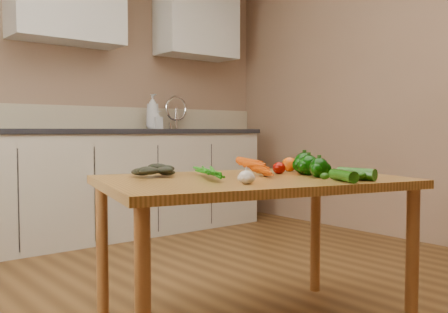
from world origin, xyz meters
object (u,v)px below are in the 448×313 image
at_px(pepper_c, 319,168).
at_px(pepper_a, 309,165).
at_px(zucchini_b, 343,176).
at_px(garlic_bulb, 246,177).
at_px(soap_bottle_a, 153,112).
at_px(soap_bottle_b, 158,120).
at_px(leafy_greens, 154,167).
at_px(table, 251,195).
at_px(pepper_b, 304,164).
at_px(zucchini_a, 356,174).
at_px(carrot_bunch, 243,170).
at_px(tomato_a, 279,168).
at_px(tomato_b, 290,164).
at_px(soap_bottle_c, 156,121).
at_px(tomato_c, 301,165).

bearing_deg(pepper_c, pepper_a, 62.41).
bearing_deg(zucchini_b, garlic_bulb, 153.72).
distance_m(soap_bottle_a, pepper_c, 2.64).
relative_size(soap_bottle_b, leafy_greens, 0.90).
bearing_deg(table, pepper_b, 8.51).
bearing_deg(soap_bottle_a, zucchini_a, -106.88).
xyz_separation_m(carrot_bunch, leafy_greens, (-0.31, 0.24, 0.01)).
xyz_separation_m(garlic_bulb, tomato_a, (0.41, 0.23, 0.00)).
bearing_deg(soap_bottle_b, soap_bottle_a, 33.09).
xyz_separation_m(soap_bottle_a, soap_bottle_b, (0.02, -0.05, -0.08)).
height_order(table, pepper_c, pepper_c).
height_order(pepper_b, tomato_b, pepper_b).
bearing_deg(zucchini_b, soap_bottle_c, 73.40).
height_order(leafy_greens, zucchini_a, leafy_greens).
bearing_deg(table, leafy_greens, 152.56).
height_order(pepper_c, zucchini_b, pepper_c).
distance_m(tomato_c, zucchini_b, 0.48).
bearing_deg(pepper_b, soap_bottle_a, 75.49).
bearing_deg(soap_bottle_b, table, 165.15).
relative_size(tomato_a, zucchini_b, 0.38).
xyz_separation_m(table, pepper_a, (0.28, -0.08, 0.12)).
height_order(pepper_c, tomato_b, pepper_c).
height_order(soap_bottle_b, zucchini_b, soap_bottle_b).
distance_m(pepper_b, zucchini_a, 0.32).
height_order(carrot_bunch, pepper_b, pepper_b).
xyz_separation_m(carrot_bunch, tomato_c, (0.39, 0.01, 0.00)).
bearing_deg(leafy_greens, zucchini_b, -53.49).
bearing_deg(tomato_a, pepper_b, -43.84).
bearing_deg(garlic_bulb, pepper_c, -1.14).
bearing_deg(pepper_c, table, 139.09).
bearing_deg(pepper_c, carrot_bunch, 133.19).
bearing_deg(pepper_b, pepper_a, -116.74).
distance_m(pepper_a, zucchini_b, 0.30).
bearing_deg(tomato_c, pepper_c, -123.00).
distance_m(soap_bottle_c, pepper_a, 2.58).
bearing_deg(leafy_greens, pepper_b, -27.66).
bearing_deg(garlic_bulb, zucchini_b, -26.28).
relative_size(soap_bottle_b, zucchini_a, 0.99).
relative_size(table, soap_bottle_a, 4.54).
bearing_deg(tomato_c, zucchini_b, -117.31).
height_order(soap_bottle_b, leafy_greens, soap_bottle_b).
bearing_deg(tomato_c, tomato_a, -175.62).
relative_size(soap_bottle_c, tomato_c, 1.86).
bearing_deg(leafy_greens, tomato_a, -24.45).
bearing_deg(pepper_a, tomato_b, 67.33).
bearing_deg(garlic_bulb, tomato_b, 28.19).
xyz_separation_m(garlic_bulb, pepper_a, (0.47, 0.10, 0.02)).
distance_m(garlic_bulb, pepper_b, 0.52).
bearing_deg(table, zucchini_b, -50.13).
height_order(soap_bottle_b, carrot_bunch, soap_bottle_b).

